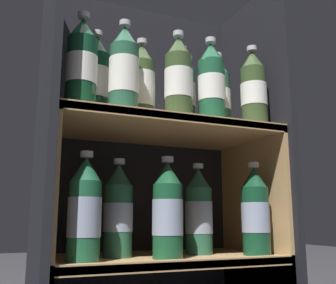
% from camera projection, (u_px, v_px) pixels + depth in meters
% --- Properties ---
extents(fridge_back_wall, '(0.68, 0.02, 1.03)m').
position_uv_depth(fridge_back_wall, '(140.00, 153.00, 1.31)').
color(fridge_back_wall, black).
rests_on(fridge_back_wall, ground_plane).
extents(fridge_side_left, '(0.02, 0.39, 1.03)m').
position_uv_depth(fridge_side_left, '(44.00, 133.00, 1.02)').
color(fridge_side_left, black).
rests_on(fridge_side_left, ground_plane).
extents(fridge_side_right, '(0.02, 0.39, 1.03)m').
position_uv_depth(fridge_side_right, '(255.00, 150.00, 1.27)').
color(fridge_side_right, black).
rests_on(fridge_side_right, ground_plane).
extents(shelf_lower, '(0.64, 0.35, 0.20)m').
position_uv_depth(shelf_lower, '(162.00, 269.00, 1.07)').
color(shelf_lower, tan).
rests_on(shelf_lower, ground_plane).
extents(shelf_upper, '(0.64, 0.35, 0.56)m').
position_uv_depth(shelf_upper, '(162.00, 179.00, 1.12)').
color(shelf_upper, tan).
rests_on(shelf_upper, ground_plane).
extents(bottle_upper_front_0, '(0.08, 0.08, 0.26)m').
position_uv_depth(bottle_upper_front_0, '(82.00, 65.00, 0.99)').
color(bottle_upper_front_0, '#144228').
rests_on(bottle_upper_front_0, shelf_upper).
extents(bottle_upper_front_1, '(0.08, 0.08, 0.26)m').
position_uv_depth(bottle_upper_front_1, '(124.00, 72.00, 1.03)').
color(bottle_upper_front_1, '#285B42').
rests_on(bottle_upper_front_1, shelf_upper).
extents(bottle_upper_front_2, '(0.08, 0.08, 0.26)m').
position_uv_depth(bottle_upper_front_2, '(179.00, 80.00, 1.09)').
color(bottle_upper_front_2, '#384C28').
rests_on(bottle_upper_front_2, shelf_upper).
extents(bottle_upper_front_3, '(0.08, 0.08, 0.26)m').
position_uv_depth(bottle_upper_front_3, '(212.00, 85.00, 1.13)').
color(bottle_upper_front_3, '#1E5638').
rests_on(bottle_upper_front_3, shelf_upper).
extents(bottle_upper_front_4, '(0.08, 0.08, 0.26)m').
position_uv_depth(bottle_upper_front_4, '(254.00, 91.00, 1.18)').
color(bottle_upper_front_4, '#384C28').
rests_on(bottle_upper_front_4, shelf_upper).
extents(bottle_upper_back_0, '(0.08, 0.08, 0.26)m').
position_uv_depth(bottle_upper_back_0, '(96.00, 79.00, 1.08)').
color(bottle_upper_back_0, '#144228').
rests_on(bottle_upper_back_0, shelf_upper).
extents(bottle_upper_back_1, '(0.08, 0.08, 0.26)m').
position_uv_depth(bottle_upper_back_1, '(141.00, 86.00, 1.14)').
color(bottle_upper_back_1, '#384C28').
rests_on(bottle_upper_back_1, shelf_upper).
extents(bottle_upper_back_2, '(0.08, 0.08, 0.26)m').
position_uv_depth(bottle_upper_back_2, '(182.00, 91.00, 1.19)').
color(bottle_upper_back_2, '#285B42').
rests_on(bottle_upper_back_2, shelf_upper).
extents(bottle_upper_back_3, '(0.08, 0.08, 0.26)m').
position_uv_depth(bottle_upper_back_3, '(218.00, 96.00, 1.23)').
color(bottle_upper_back_3, '#285B42').
rests_on(bottle_upper_back_3, shelf_upper).
extents(bottle_lower_front_0, '(0.08, 0.08, 0.26)m').
position_uv_depth(bottle_lower_front_0, '(85.00, 211.00, 0.92)').
color(bottle_lower_front_0, '#1E5638').
rests_on(bottle_lower_front_0, shelf_lower).
extents(bottle_lower_front_1, '(0.08, 0.08, 0.26)m').
position_uv_depth(bottle_lower_front_1, '(168.00, 212.00, 1.01)').
color(bottle_lower_front_1, '#194C2D').
rests_on(bottle_lower_front_1, shelf_lower).
extents(bottle_lower_front_2, '(0.08, 0.08, 0.26)m').
position_uv_depth(bottle_lower_front_2, '(255.00, 212.00, 1.11)').
color(bottle_lower_front_2, '#144228').
rests_on(bottle_lower_front_2, shelf_lower).
extents(bottle_lower_back_0, '(0.08, 0.08, 0.26)m').
position_uv_depth(bottle_lower_back_0, '(118.00, 212.00, 1.04)').
color(bottle_lower_back_0, '#285B42').
rests_on(bottle_lower_back_0, shelf_lower).
extents(bottle_lower_back_1, '(0.08, 0.08, 0.26)m').
position_uv_depth(bottle_lower_back_1, '(199.00, 213.00, 1.14)').
color(bottle_lower_back_1, '#285B42').
rests_on(bottle_lower_back_1, shelf_lower).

